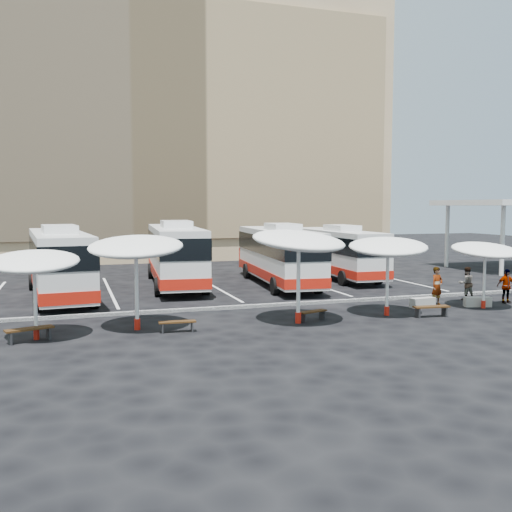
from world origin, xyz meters
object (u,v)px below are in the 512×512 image
object	(u,v)px
passenger_1	(467,283)
passenger_0	(437,286)
wood_bench_2	(313,313)
wood_bench_1	(177,324)
sunshade_1	(136,247)
sunshade_4	(485,250)
bus_1	(175,252)
sunshade_2	(299,241)
bus_3	(336,251)
sunshade_3	(388,247)
sunshade_0	(34,262)
wood_bench_0	(29,331)
passenger_2	(506,286)
wood_bench_3	(431,309)
conc_bench_1	(477,302)
bus_2	(278,253)
bus_0	(59,260)
conc_bench_0	(423,303)

from	to	relation	value
passenger_1	passenger_0	bearing A→B (deg)	28.50
wood_bench_2	wood_bench_1	bearing A→B (deg)	-175.34
sunshade_1	sunshade_4	xyz separation A→B (m)	(15.88, -0.32, -0.49)
bus_1	passenger_0	distance (m)	15.23
sunshade_1	sunshade_2	world-z (taller)	sunshade_2
bus_3	sunshade_3	world-z (taller)	bus_3
bus_3	passenger_0	xyz separation A→B (m)	(-0.03, -11.06, -0.89)
sunshade_2	wood_bench_1	bearing A→B (deg)	-178.07
sunshade_0	wood_bench_1	bearing A→B (deg)	-4.77
wood_bench_1	sunshade_3	bearing A→B (deg)	3.01
bus_3	wood_bench_0	distance (m)	22.40
sunshade_0	passenger_1	world-z (taller)	sunshade_0
sunshade_2	wood_bench_1	world-z (taller)	sunshade_2
bus_1	passenger_2	world-z (taller)	bus_1
wood_bench_3	conc_bench_1	distance (m)	3.94
bus_2	wood_bench_0	xyz separation A→B (m)	(-13.36, -11.03, -1.53)
sunshade_2	wood_bench_0	world-z (taller)	sunshade_2
wood_bench_3	passenger_2	world-z (taller)	passenger_2
bus_2	sunshade_0	size ratio (longest dim) A/B	3.55
bus_0	passenger_0	world-z (taller)	bus_0
bus_1	wood_bench_2	size ratio (longest dim) A/B	9.12
sunshade_3	passenger_0	xyz separation A→B (m)	(3.67, 1.56, -2.07)
sunshade_1	passenger_1	distance (m)	16.94
sunshade_0	sunshade_2	world-z (taller)	sunshade_2
bus_0	wood_bench_2	bearing A→B (deg)	-48.48
bus_0	sunshade_1	xyz separation A→B (m)	(2.96, -9.10, 1.25)
conc_bench_1	sunshade_4	bearing A→B (deg)	-92.12
bus_0	conc_bench_1	distance (m)	20.96
bus_0	wood_bench_1	bearing A→B (deg)	-71.65
bus_0	wood_bench_3	world-z (taller)	bus_0
wood_bench_0	passenger_1	xyz separation A→B (m)	(20.48, 2.75, 0.46)
conc_bench_0	wood_bench_1	bearing A→B (deg)	-171.99
bus_2	wood_bench_0	bearing A→B (deg)	-135.20
sunshade_2	wood_bench_3	distance (m)	6.63
bus_2	sunshade_1	xyz separation A→B (m)	(-9.54, -10.17, 1.29)
sunshade_0	wood_bench_3	size ratio (longest dim) A/B	2.10
sunshade_2	wood_bench_2	world-z (taller)	sunshade_2
bus_0	passenger_2	bearing A→B (deg)	-27.41
sunshade_0	passenger_2	bearing A→B (deg)	2.77
wood_bench_2	wood_bench_3	size ratio (longest dim) A/B	0.85
bus_3	wood_bench_2	size ratio (longest dim) A/B	8.18
sunshade_4	conc_bench_1	bearing A→B (deg)	87.88
wood_bench_2	passenger_2	bearing A→B (deg)	5.26
bus_0	wood_bench_3	distance (m)	18.56
sunshade_1	conc_bench_1	bearing A→B (deg)	0.39
wood_bench_2	bus_3	bearing A→B (deg)	60.31
passenger_0	sunshade_1	bearing A→B (deg)	170.23
sunshade_4	wood_bench_3	distance (m)	4.44
conc_bench_1	bus_1	bearing A→B (deg)	136.41
sunshade_0	wood_bench_3	xyz separation A→B (m)	(15.87, -0.87, -2.42)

